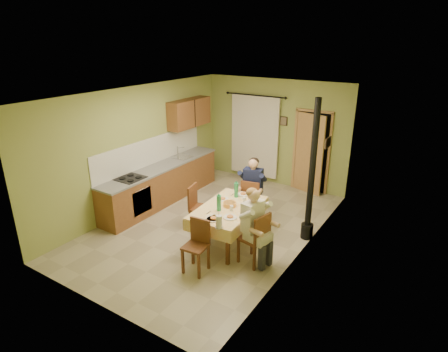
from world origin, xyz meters
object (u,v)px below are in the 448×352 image
Objects in this scene: chair_left at (200,216)px; man_far at (253,183)px; chair_near at (196,256)px; stove_flue at (310,191)px; man_right at (254,218)px; chair_far at (252,208)px; dining_table at (228,225)px; chair_right at (254,248)px.

chair_left is 0.70× the size of man_far.
chair_near is 2.27m from man_far.
chair_left is at bearing -61.62° from chair_near.
stove_flue is at bearing 100.70° from chair_left.
man_far reaches higher than chair_near.
man_far is at bearing 41.03° from man_right.
stove_flue reaches higher than chair_near.
chair_left is at bearing -138.01° from chair_far.
dining_table is 1.08m from chair_far.
man_far is 1.65m from man_right.
man_far is 1.32m from stove_flue.
stove_flue is (1.31, -0.10, 0.15)m from man_far.
dining_table is 0.78m from chair_left.
chair_far is 2.18m from chair_near.
chair_far is 0.69× the size of man_right.
dining_table is 1.82× the size of chair_near.
man_right is (0.81, -1.43, 0.59)m from chair_far.
man_right is (0.81, -1.44, 0.00)m from man_far.
chair_near is at bearing 148.10° from chair_right.
stove_flue reaches higher than man_far.
chair_right is at bearing -71.29° from chair_far.
chair_right is 1.61m from stove_flue.
stove_flue is (1.30, -0.08, 0.73)m from chair_far.
stove_flue is (0.48, 1.35, 0.73)m from chair_right.
chair_right is at bearing -109.73° from stove_flue.
dining_table is at bearing -92.47° from chair_near.
dining_table is 1.71m from stove_flue.
chair_right is 0.71× the size of man_right.
stove_flue reaches higher than chair_far.
chair_right is at bearing -71.44° from man_far.
chair_far is 1.00× the size of chair_left.
man_right is at bearing 90.00° from chair_right.
dining_table is 1.22× the size of man_right.
chair_right reaches higher than dining_table.
chair_near is 0.33× the size of stove_flue.
man_right is (-0.01, 0.00, 0.59)m from chair_right.
man_far is at bearing 90.04° from dining_table.
chair_right is at bearing -138.22° from chair_near.
stove_flue is (2.01, 0.85, 0.73)m from chair_left.
chair_left is 1.69m from man_right.
chair_near is 1.18m from man_right.
chair_far is 0.34× the size of stove_flue.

